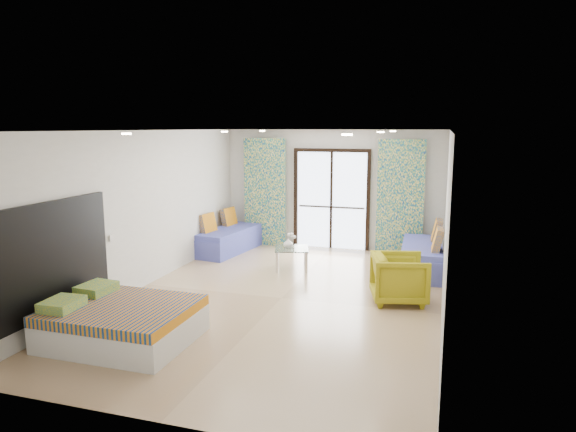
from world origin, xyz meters
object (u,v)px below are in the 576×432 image
(daybed_right, at_px, (423,256))
(bed, at_px, (121,322))
(daybed_left, at_px, (228,239))
(armchair, at_px, (399,276))
(coffee_table, at_px, (292,250))

(daybed_right, bearing_deg, bed, -130.58)
(daybed_left, bearing_deg, armchair, -22.22)
(armchair, bearing_deg, coffee_table, 44.36)
(bed, xyz_separation_m, daybed_left, (-0.64, 4.91, 0.03))
(bed, bearing_deg, daybed_left, 97.46)
(daybed_left, relative_size, daybed_right, 0.99)
(bed, relative_size, coffee_table, 2.20)
(daybed_right, bearing_deg, daybed_left, 172.64)
(bed, bearing_deg, daybed_right, 51.50)
(coffee_table, bearing_deg, armchair, -31.34)
(daybed_left, distance_m, daybed_right, 4.25)
(bed, height_order, coffee_table, coffee_table)
(daybed_left, distance_m, coffee_table, 2.02)
(coffee_table, bearing_deg, daybed_right, 13.15)
(daybed_right, xyz_separation_m, coffee_table, (-2.46, -0.58, 0.08))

